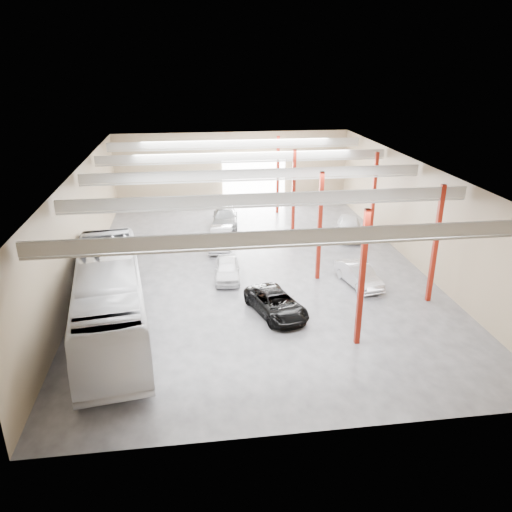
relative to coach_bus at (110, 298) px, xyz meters
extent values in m
cube|color=#404044|center=(8.50, 7.05, -1.90)|extent=(22.00, 32.00, 0.01)
cube|color=silver|center=(8.50, 7.05, 5.10)|extent=(22.00, 32.00, 0.12)
cube|color=#857553|center=(8.50, 23.05, 1.60)|extent=(22.00, 0.12, 7.00)
cube|color=#857553|center=(8.50, -8.95, 1.60)|extent=(22.00, 0.12, 7.00)
cube|color=#857553|center=(-2.50, 7.05, 1.60)|extent=(0.12, 32.00, 7.00)
cube|color=#857553|center=(19.50, 7.05, 1.60)|extent=(0.12, 32.00, 7.00)
cube|color=white|center=(10.50, 22.90, 0.60)|extent=(6.00, 0.20, 5.00)
cube|color=maroon|center=(12.30, -2.95, 1.60)|extent=(0.25, 0.25, 7.00)
cube|color=maroon|center=(12.30, 5.05, 1.60)|extent=(0.25, 0.25, 7.00)
cube|color=maroon|center=(12.30, 13.05, 1.60)|extent=(0.25, 0.25, 7.00)
cube|color=maroon|center=(12.30, 20.05, 1.60)|extent=(0.25, 0.25, 7.00)
cube|color=maroon|center=(18.00, 1.05, 1.60)|extent=(0.25, 0.25, 7.00)
cube|color=maroon|center=(18.00, 11.05, 1.60)|extent=(0.25, 0.25, 7.00)
cube|color=#BBBBB6|center=(8.50, -4.95, 4.65)|extent=(21.60, 0.15, 0.60)
cube|color=#BBBBB6|center=(8.50, -4.95, 4.25)|extent=(21.60, 0.10, 0.10)
cube|color=#BBBBB6|center=(8.50, 1.05, 4.65)|extent=(21.60, 0.15, 0.60)
cube|color=#BBBBB6|center=(8.50, 1.05, 4.25)|extent=(21.60, 0.10, 0.10)
cube|color=#BBBBB6|center=(8.50, 7.05, 4.65)|extent=(21.60, 0.15, 0.60)
cube|color=#BBBBB6|center=(8.50, 7.05, 4.25)|extent=(21.60, 0.10, 0.10)
cube|color=#BBBBB6|center=(8.50, 13.05, 4.65)|extent=(21.60, 0.15, 0.60)
cube|color=#BBBBB6|center=(8.50, 13.05, 4.25)|extent=(21.60, 0.10, 0.10)
cube|color=#BBBBB6|center=(8.50, 19.05, 4.65)|extent=(21.60, 0.15, 0.60)
cube|color=#BBBBB6|center=(8.50, 19.05, 4.25)|extent=(21.60, 0.10, 0.10)
imported|color=silver|center=(0.00, 0.00, 0.00)|extent=(5.06, 13.98, 3.81)
imported|color=black|center=(8.80, 0.59, -1.25)|extent=(3.49, 5.15, 1.31)
imported|color=white|center=(6.50, 5.79, -1.23)|extent=(1.86, 4.05, 1.35)
imported|color=silver|center=(6.50, 11.55, -1.15)|extent=(2.16, 4.73, 1.50)
imported|color=slate|center=(7.22, 16.75, -1.16)|extent=(2.56, 5.31, 1.49)
imported|color=silver|center=(14.63, 3.73, -1.23)|extent=(2.18, 4.28, 1.34)
imported|color=silver|center=(16.80, 12.65, -1.10)|extent=(3.17, 5.04, 1.60)
camera|label=1|loc=(4.34, -23.80, 11.45)|focal=35.00mm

